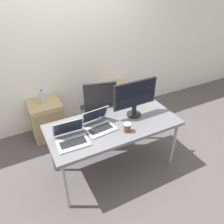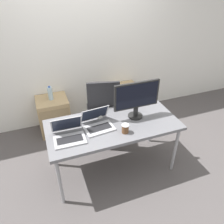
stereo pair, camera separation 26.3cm
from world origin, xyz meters
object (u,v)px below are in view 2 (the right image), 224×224
(coffee_cup_brown, at_px, (125,129))
(cabinet_right, at_px, (124,102))
(office_chair, at_px, (103,117))
(laptop_left, at_px, (98,123))
(coffee_cup_white, at_px, (99,114))
(water_bottle, at_px, (50,93))
(laptop_right, at_px, (69,135))
(monitor, at_px, (137,98))
(cabinet_left, at_px, (54,115))

(coffee_cup_brown, bearing_deg, cabinet_right, 66.75)
(office_chair, xyz_separation_m, coffee_cup_brown, (0.00, -0.83, 0.38))
(laptop_left, distance_m, coffee_cup_brown, 0.34)
(laptop_left, xyz_separation_m, coffee_cup_white, (0.08, 0.18, 0.00))
(office_chair, bearing_deg, water_bottle, 142.70)
(laptop_right, distance_m, coffee_cup_brown, 0.64)
(monitor, bearing_deg, cabinet_left, 130.89)
(laptop_right, bearing_deg, cabinet_right, 45.32)
(monitor, bearing_deg, water_bottle, 130.83)
(cabinet_left, relative_size, laptop_left, 1.65)
(water_bottle, bearing_deg, laptop_left, -69.24)
(monitor, xyz_separation_m, coffee_cup_brown, (-0.25, -0.26, -0.22))
(laptop_left, relative_size, coffee_cup_brown, 3.39)
(office_chair, bearing_deg, cabinet_right, 41.88)
(cabinet_right, xyz_separation_m, laptop_right, (-1.21, -1.23, 0.50))
(laptop_left, relative_size, coffee_cup_white, 3.63)
(office_chair, bearing_deg, coffee_cup_white, -113.24)
(cabinet_right, relative_size, monitor, 1.04)
(cabinet_left, distance_m, cabinet_right, 1.28)
(cabinet_left, height_order, coffee_cup_white, coffee_cup_white)
(office_chair, bearing_deg, laptop_left, -113.14)
(office_chair, relative_size, cabinet_right, 1.83)
(monitor, bearing_deg, laptop_right, -171.66)
(coffee_cup_white, height_order, coffee_cup_brown, coffee_cup_brown)
(coffee_cup_brown, bearing_deg, laptop_left, 140.47)
(water_bottle, height_order, coffee_cup_white, coffee_cup_white)
(office_chair, relative_size, water_bottle, 4.79)
(cabinet_right, bearing_deg, office_chair, -138.12)
(office_chair, xyz_separation_m, monitor, (0.26, -0.57, 0.59))
(laptop_left, bearing_deg, office_chair, 66.86)
(cabinet_left, relative_size, coffee_cup_brown, 5.61)
(cabinet_right, distance_m, laptop_right, 1.79)
(cabinet_left, height_order, water_bottle, water_bottle)
(cabinet_left, distance_m, monitor, 1.62)
(cabinet_left, distance_m, coffee_cup_white, 1.19)
(office_chair, height_order, laptop_right, office_chair)
(laptop_right, distance_m, monitor, 0.92)
(office_chair, bearing_deg, monitor, -65.73)
(coffee_cup_white, distance_m, coffee_cup_brown, 0.44)
(cabinet_left, bearing_deg, coffee_cup_brown, -62.79)
(monitor, distance_m, coffee_cup_white, 0.51)
(water_bottle, bearing_deg, cabinet_right, -0.10)
(water_bottle, xyz_separation_m, laptop_left, (0.43, -1.14, 0.08))
(coffee_cup_white, bearing_deg, coffee_cup_brown, -65.12)
(laptop_left, bearing_deg, coffee_cup_brown, -39.53)
(office_chair, bearing_deg, cabinet_left, 142.81)
(laptop_left, bearing_deg, laptop_right, -166.02)
(cabinet_left, distance_m, laptop_right, 1.32)
(cabinet_right, xyz_separation_m, water_bottle, (-1.28, 0.00, 0.41))
(cabinet_left, bearing_deg, laptop_right, -86.97)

